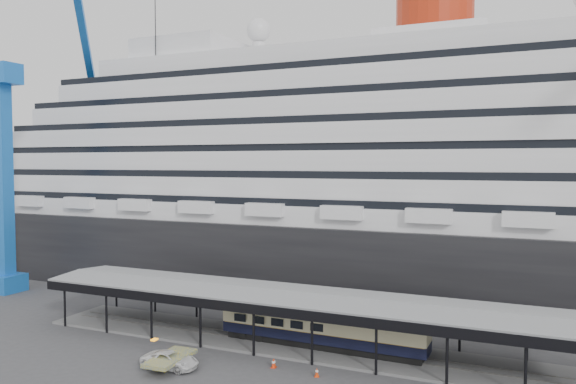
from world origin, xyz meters
name	(u,v)px	position (x,y,z in m)	size (l,w,h in m)	color
ground	(278,363)	(0.00, 0.00, 0.00)	(200.00, 200.00, 0.00)	#3D3D40
cruise_ship	(375,159)	(0.05, 32.00, 18.35)	(130.00, 30.00, 43.90)	black
platform_canopy	(300,322)	(0.00, 5.00, 2.36)	(56.00, 9.18, 5.30)	slate
crane_blue	(11,147)	(-45.11, 10.62, 19.96)	(22.63, 19.19, 47.60)	blue
port_truck	(170,360)	(-8.06, -4.84, 0.71)	(2.35, 5.09, 1.42)	silver
pullman_carriage	(322,324)	(2.26, 5.00, 2.44)	(20.34, 3.05, 19.92)	black
traffic_cone_left	(274,363)	(0.09, -1.01, 0.40)	(0.46, 0.46, 0.81)	red
traffic_cone_mid	(317,372)	(4.28, -1.53, 0.39)	(0.52, 0.52, 0.79)	red
traffic_cone_right	(273,363)	(0.09, -1.15, 0.41)	(0.47, 0.47, 0.82)	red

